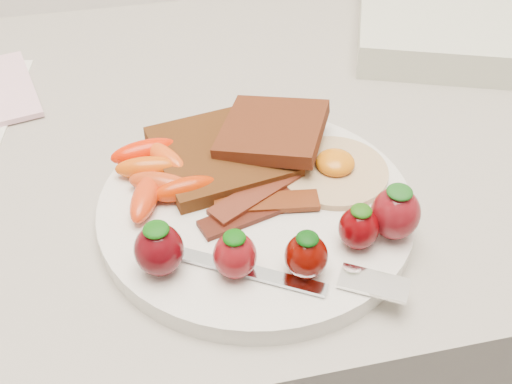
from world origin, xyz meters
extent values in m
cube|color=gray|center=(0.00, 1.70, 0.45)|extent=(2.00, 0.60, 0.90)
cylinder|color=silver|center=(0.01, 1.56, 0.91)|extent=(0.27, 0.27, 0.02)
cube|color=#3C1F05|center=(-0.01, 1.63, 0.93)|extent=(0.13, 0.13, 0.01)
cube|color=#37150A|center=(0.04, 1.63, 0.94)|extent=(0.12, 0.12, 0.02)
cylinder|color=beige|center=(0.09, 1.58, 0.92)|extent=(0.10, 0.10, 0.01)
ellipsoid|color=orange|center=(0.09, 1.59, 0.93)|extent=(0.04, 0.04, 0.02)
cube|color=black|center=(0.00, 1.55, 0.92)|extent=(0.09, 0.05, 0.00)
cube|color=#4D0F02|center=(0.02, 1.55, 0.92)|extent=(0.09, 0.03, 0.00)
cube|color=#350C0C|center=(0.01, 1.56, 0.92)|extent=(0.09, 0.06, 0.00)
ellipsoid|color=#D84F08|center=(-0.07, 1.62, 0.93)|extent=(0.06, 0.03, 0.02)
ellipsoid|color=#BE3910|center=(-0.07, 1.59, 0.93)|extent=(0.06, 0.04, 0.02)
ellipsoid|color=red|center=(-0.08, 1.58, 0.93)|extent=(0.04, 0.07, 0.02)
ellipsoid|color=#E84B10|center=(-0.06, 1.63, 0.93)|extent=(0.05, 0.06, 0.02)
ellipsoid|color=red|center=(-0.08, 1.64, 0.93)|extent=(0.06, 0.03, 0.02)
ellipsoid|color=#BE2A01|center=(-0.05, 1.58, 0.93)|extent=(0.06, 0.03, 0.02)
ellipsoid|color=#4A050A|center=(-0.08, 1.50, 0.94)|extent=(0.04, 0.04, 0.04)
ellipsoid|color=#0F4D0A|center=(-0.08, 1.50, 0.96)|extent=(0.02, 0.02, 0.01)
ellipsoid|color=maroon|center=(-0.02, 1.49, 0.94)|extent=(0.03, 0.03, 0.04)
ellipsoid|color=#094B07|center=(-0.02, 1.49, 0.96)|extent=(0.02, 0.02, 0.01)
ellipsoid|color=#4D0500|center=(0.03, 1.48, 0.94)|extent=(0.03, 0.03, 0.04)
ellipsoid|color=#073907|center=(0.03, 1.48, 0.96)|extent=(0.02, 0.02, 0.01)
ellipsoid|color=#530205|center=(0.08, 1.50, 0.94)|extent=(0.03, 0.03, 0.04)
ellipsoid|color=#1D510C|center=(0.08, 1.50, 0.95)|extent=(0.02, 0.02, 0.01)
ellipsoid|color=maroon|center=(0.11, 1.50, 0.94)|extent=(0.04, 0.04, 0.04)
ellipsoid|color=#165014|center=(0.11, 1.50, 0.96)|extent=(0.02, 0.02, 0.01)
cube|color=silver|center=(-0.01, 1.49, 0.92)|extent=(0.11, 0.07, 0.00)
cube|color=white|center=(0.08, 1.45, 0.92)|extent=(0.06, 0.05, 0.00)
cube|color=beige|center=(0.34, 1.81, 0.92)|extent=(0.34, 0.31, 0.04)
camera|label=1|loc=(-0.08, 1.17, 1.29)|focal=45.00mm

